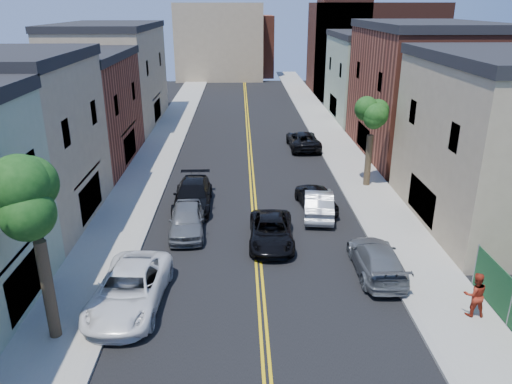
{
  "coord_description": "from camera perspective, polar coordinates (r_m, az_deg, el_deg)",
  "views": [
    {
      "loc": [
        -0.83,
        -1.6,
        11.9
      ],
      "look_at": [
        0.03,
        24.01,
        2.0
      ],
      "focal_mm": 34.34,
      "sensor_mm": 36.0,
      "label": 1
    }
  ],
  "objects": [
    {
      "name": "sidewalk_left",
      "position": [
        43.83,
        -11.19,
        5.07
      ],
      "size": [
        3.2,
        100.0,
        0.15
      ],
      "primitive_type": "cube",
      "color": "gray",
      "rests_on": "ground"
    },
    {
      "name": "sidewalk_right",
      "position": [
        44.12,
        9.59,
        5.28
      ],
      "size": [
        3.2,
        100.0,
        0.15
      ],
      "primitive_type": "cube",
      "color": "gray",
      "rests_on": "ground"
    },
    {
      "name": "curb_left",
      "position": [
        43.58,
        -8.91,
        5.12
      ],
      "size": [
        0.3,
        100.0,
        0.15
      ],
      "primitive_type": "cube",
      "color": "gray",
      "rests_on": "ground"
    },
    {
      "name": "curb_right",
      "position": [
        43.81,
        7.34,
        5.29
      ],
      "size": [
        0.3,
        100.0,
        0.15
      ],
      "primitive_type": "cube",
      "color": "gray",
      "rests_on": "ground"
    },
    {
      "name": "bldg_left_tan_near",
      "position": [
        30.59,
        -27.46,
        4.72
      ],
      "size": [
        9.0,
        10.0,
        9.0
      ],
      "primitive_type": "cube",
      "color": "#998466",
      "rests_on": "ground"
    },
    {
      "name": "bldg_left_brick",
      "position": [
        40.62,
        -21.05,
        8.52
      ],
      "size": [
        9.0,
        12.0,
        8.0
      ],
      "primitive_type": "cube",
      "color": "brown",
      "rests_on": "ground"
    },
    {
      "name": "bldg_left_tan_far",
      "position": [
        53.74,
        -16.51,
        12.64
      ],
      "size": [
        9.0,
        16.0,
        9.5
      ],
      "primitive_type": "cube",
      "color": "#998466",
      "rests_on": "ground"
    },
    {
      "name": "bldg_right_tan",
      "position": [
        30.5,
        27.33,
        4.7
      ],
      "size": [
        9.0,
        12.0,
        9.0
      ],
      "primitive_type": "cube",
      "color": "#998466",
      "rests_on": "ground"
    },
    {
      "name": "bldg_right_brick",
      "position": [
        42.85,
        18.69,
        10.77
      ],
      "size": [
        9.0,
        14.0,
        10.0
      ],
      "primitive_type": "cube",
      "color": "brown",
      "rests_on": "ground"
    },
    {
      "name": "bldg_right_palegrn",
      "position": [
        56.14,
        13.75,
        12.71
      ],
      "size": [
        9.0,
        12.0,
        8.5
      ],
      "primitive_type": "cube",
      "color": "gray",
      "rests_on": "ground"
    },
    {
      "name": "church",
      "position": [
        70.94,
        12.63,
        16.89
      ],
      "size": [
        16.2,
        14.2,
        22.6
      ],
      "color": "#4C2319",
      "rests_on": "ground"
    },
    {
      "name": "backdrop_left",
      "position": [
        83.87,
        -4.28,
        17.04
      ],
      "size": [
        14.0,
        8.0,
        12.0
      ],
      "primitive_type": "cube",
      "color": "#998466",
      "rests_on": "ground"
    },
    {
      "name": "backdrop_center",
      "position": [
        87.88,
        -1.45,
        16.62
      ],
      "size": [
        10.0,
        8.0,
        10.0
      ],
      "primitive_type": "cube",
      "color": "brown",
      "rests_on": "ground"
    },
    {
      "name": "tree_left_mid",
      "position": [
        17.94,
        -24.98,
        1.84
      ],
      "size": [
        5.2,
        5.2,
        9.29
      ],
      "color": "#3D2D1E",
      "rests_on": "sidewalk_left"
    },
    {
      "name": "tree_right_far",
      "position": [
        33.37,
        13.51,
        9.94
      ],
      "size": [
        4.4,
        4.4,
        8.03
      ],
      "color": "#3D2D1E",
      "rests_on": "sidewalk_right"
    },
    {
      "name": "white_pickup",
      "position": [
        21.35,
        -14.54,
        -10.91
      ],
      "size": [
        3.07,
        6.03,
        1.63
      ],
      "primitive_type": "imported",
      "rotation": [
        0.0,
        0.0,
        -0.06
      ],
      "color": "white",
      "rests_on": "ground"
    },
    {
      "name": "grey_car_left",
      "position": [
        27.18,
        -8.05,
        -3.22
      ],
      "size": [
        2.12,
        4.74,
        1.58
      ],
      "primitive_type": "imported",
      "rotation": [
        0.0,
        0.0,
        0.06
      ],
      "color": "#5B5E63",
      "rests_on": "ground"
    },
    {
      "name": "black_car_left",
      "position": [
        30.57,
        -7.38,
        -0.34
      ],
      "size": [
        2.31,
        5.58,
        1.61
      ],
      "primitive_type": "imported",
      "rotation": [
        0.0,
        0.0,
        0.01
      ],
      "color": "black",
      "rests_on": "ground"
    },
    {
      "name": "grey_car_right",
      "position": [
        23.76,
        13.88,
        -7.59
      ],
      "size": [
        2.11,
        5.08,
        1.47
      ],
      "primitive_type": "imported",
      "rotation": [
        0.0,
        0.0,
        3.13
      ],
      "color": "#595D61",
      "rests_on": "ground"
    },
    {
      "name": "black_car_right",
      "position": [
        30.35,
        6.98,
        -0.55
      ],
      "size": [
        2.42,
        4.75,
        1.55
      ],
      "primitive_type": "imported",
      "rotation": [
        0.0,
        0.0,
        3.28
      ],
      "color": "black",
      "rests_on": "ground"
    },
    {
      "name": "silver_car_right",
      "position": [
        29.41,
        7.27,
        -1.28
      ],
      "size": [
        2.21,
        4.91,
        1.56
      ],
      "primitive_type": "imported",
      "rotation": [
        0.0,
        0.0,
        3.02
      ],
      "color": "#A4A8AB",
      "rests_on": "ground"
    },
    {
      "name": "dark_car_right_far",
      "position": [
        43.12,
        5.52,
        6.05
      ],
      "size": [
        2.68,
        5.52,
        1.51
      ],
      "primitive_type": "imported",
      "rotation": [
        0.0,
        0.0,
        3.17
      ],
      "color": "black",
      "rests_on": "ground"
    },
    {
      "name": "black_suv_lane",
      "position": [
        25.83,
        1.79,
        -4.62
      ],
      "size": [
        2.47,
        5.04,
        1.38
      ],
      "primitive_type": "imported",
      "rotation": [
        0.0,
        0.0,
        -0.04
      ],
      "color": "black",
      "rests_on": "ground"
    },
    {
      "name": "pedestrian_right",
      "position": [
        21.68,
        24.15,
        -10.84
      ],
      "size": [
        0.96,
        0.76,
        1.89
      ],
      "primitive_type": "imported",
      "rotation": [
        0.0,
        0.0,
        3.09
      ],
      "color": "maroon",
      "rests_on": "sidewalk_right"
    }
  ]
}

